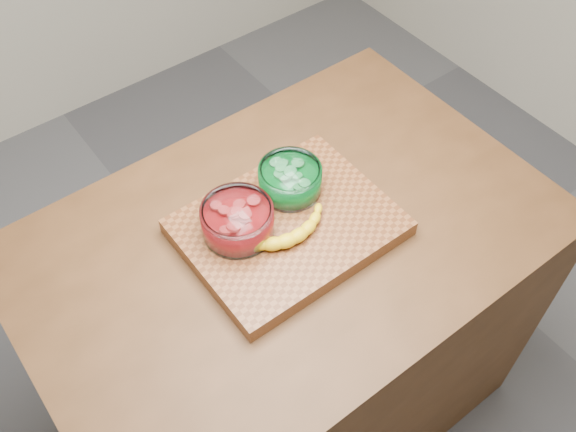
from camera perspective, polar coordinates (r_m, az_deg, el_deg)
ground at (r=2.22m, az=0.00°, el=-15.84°), size 3.50×3.50×0.00m
counter at (r=1.81m, az=0.00°, el=-10.22°), size 1.20×0.80×0.90m
cutting_board at (r=1.42m, az=0.00°, el=-1.02°), size 0.45×0.35×0.04m
bowl_red at (r=1.36m, az=-4.51°, el=-0.43°), size 0.16×0.16×0.07m
bowl_green at (r=1.44m, az=0.18°, el=3.27°), size 0.14×0.14×0.07m
banana at (r=1.37m, az=-0.61°, el=-0.98°), size 0.25×0.14×0.04m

